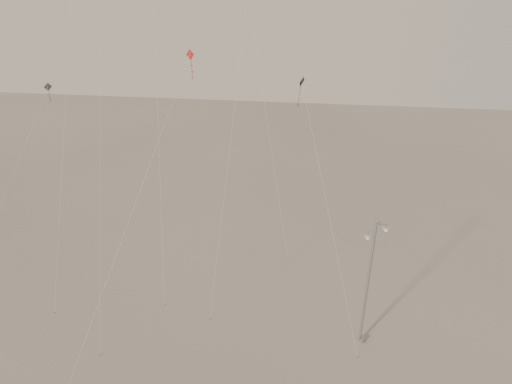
# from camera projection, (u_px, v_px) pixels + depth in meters

# --- Properties ---
(ground) EXTENTS (160.00, 160.00, 0.00)m
(ground) POSITION_uv_depth(u_px,v_px,m) (201.00, 366.00, 32.17)
(ground) COLOR gray
(ground) RESTS_ON ground
(street_lamp) EXTENTS (1.60, 0.69, 9.20)m
(street_lamp) POSITION_uv_depth(u_px,v_px,m) (369.00, 280.00, 32.52)
(street_lamp) COLOR #999CA1
(street_lamp) RESTS_ON ground
(kite_1) EXTENTS (1.23, 5.80, 27.09)m
(kite_1) POSITION_uv_depth(u_px,v_px,m) (101.00, 13.00, 28.87)
(kite_1) COLOR black
(kite_1) RESTS_ON ground
(kite_3) EXTENTS (6.74, 8.10, 19.29)m
(kite_3) POSITION_uv_depth(u_px,v_px,m) (158.00, 143.00, 29.46)
(kite_3) COLOR maroon
(kite_3) RESTS_ON ground
(kite_4) EXTENTS (4.96, 5.64, 17.36)m
(kite_4) POSITION_uv_depth(u_px,v_px,m) (314.00, 146.00, 32.16)
(kite_4) COLOR black
(kite_4) RESTS_ON ground
(kite_6) EXTENTS (2.00, 14.72, 15.42)m
(kite_6) POSITION_uv_depth(u_px,v_px,m) (26.00, 143.00, 38.96)
(kite_6) COLOR black
(kite_6) RESTS_ON ground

